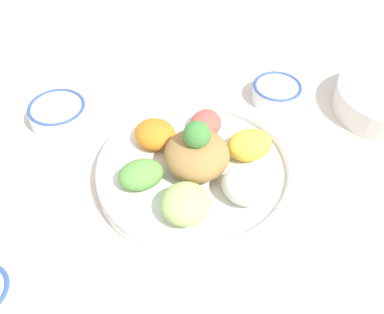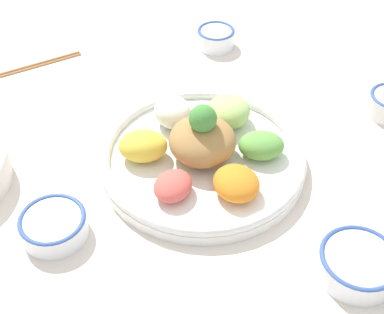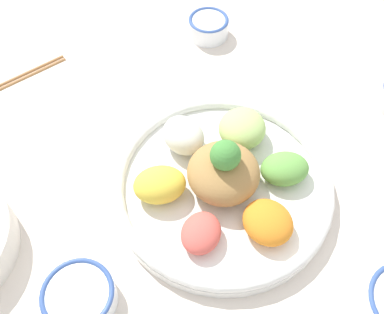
{
  "view_description": "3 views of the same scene",
  "coord_description": "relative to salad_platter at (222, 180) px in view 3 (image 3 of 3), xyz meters",
  "views": [
    {
      "loc": [
        -0.44,
        -0.22,
        0.62
      ],
      "look_at": [
        0.05,
        0.03,
        0.03
      ],
      "focal_mm": 42.0,
      "sensor_mm": 36.0,
      "label": 1
    },
    {
      "loc": [
        0.52,
        0.47,
        0.66
      ],
      "look_at": [
        0.08,
        0.04,
        0.06
      ],
      "focal_mm": 50.0,
      "sensor_mm": 36.0,
      "label": 2
    },
    {
      "loc": [
        0.36,
        0.2,
        0.65
      ],
      "look_at": [
        0.06,
        -0.03,
        0.1
      ],
      "focal_mm": 42.0,
      "sensor_mm": 36.0,
      "label": 3
    }
  ],
  "objects": [
    {
      "name": "chopsticks_pair_near",
      "position": [
        0.05,
        -0.47,
        -0.02
      ],
      "size": [
        0.22,
        0.08,
        0.01
      ],
      "rotation": [
        0.0,
        0.0,
        6.0
      ],
      "color": "#9E6B3D",
      "rests_on": "ground_plane"
    },
    {
      "name": "ground_plane",
      "position": [
        -0.03,
        -0.01,
        -0.03
      ],
      "size": [
        2.4,
        2.4,
        0.0
      ],
      "primitive_type": "plane",
      "color": "silver"
    },
    {
      "name": "sauce_bowl_red",
      "position": [
        -0.29,
        -0.24,
        -0.01
      ],
      "size": [
        0.08,
        0.08,
        0.04
      ],
      "color": "white",
      "rests_on": "ground_plane"
    },
    {
      "name": "rice_bowl_plain",
      "position": [
        0.27,
        -0.05,
        -0.01
      ],
      "size": [
        0.1,
        0.1,
        0.04
      ],
      "color": "white",
      "rests_on": "ground_plane"
    },
    {
      "name": "salad_platter",
      "position": [
        0.0,
        0.0,
        0.0
      ],
      "size": [
        0.36,
        0.36,
        0.13
      ],
      "color": "white",
      "rests_on": "ground_plane"
    }
  ]
}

